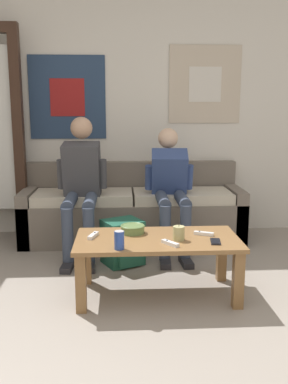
% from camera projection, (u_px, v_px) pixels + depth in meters
% --- Properties ---
extents(ground_plane, '(18.00, 18.00, 0.00)m').
position_uv_depth(ground_plane, '(134.00, 381.00, 2.14)').
color(ground_plane, gray).
extents(wall_back, '(10.00, 0.07, 2.55)m').
position_uv_depth(wall_back, '(125.00, 114.00, 4.55)').
color(wall_back, silver).
rests_on(wall_back, ground_plane).
extents(couch, '(2.22, 0.68, 0.78)m').
position_uv_depth(couch, '(133.00, 212.00, 4.41)').
color(couch, '#70665B').
rests_on(couch, ground_plane).
extents(coffee_table, '(1.17, 0.59, 0.43)m').
position_uv_depth(coffee_table, '(157.00, 248.00, 3.06)').
color(coffee_table, olive).
rests_on(coffee_table, ground_plane).
extents(person_seated_adult, '(0.47, 0.88, 1.26)m').
position_uv_depth(person_seated_adult, '(81.00, 180.00, 3.94)').
color(person_seated_adult, '#384256').
rests_on(person_seated_adult, ground_plane).
extents(person_seated_teen, '(0.47, 0.93, 1.15)m').
position_uv_depth(person_seated_teen, '(171.00, 184.00, 4.03)').
color(person_seated_teen, '#384256').
rests_on(person_seated_teen, ground_plane).
extents(backpack, '(0.40, 0.39, 0.39)m').
position_uv_depth(backpack, '(123.00, 243.00, 3.71)').
color(backpack, '#1E5642').
rests_on(backpack, ground_plane).
extents(ceramic_bowl, '(0.18, 0.18, 0.06)m').
position_uv_depth(ceramic_bowl, '(133.00, 229.00, 3.16)').
color(ceramic_bowl, '#607F47').
rests_on(ceramic_bowl, coffee_table).
extents(pillar_candle, '(0.08, 0.08, 0.11)m').
position_uv_depth(pillar_candle, '(179.00, 233.00, 2.99)').
color(pillar_candle, tan).
rests_on(pillar_candle, coffee_table).
extents(drink_can_blue, '(0.07, 0.07, 0.12)m').
position_uv_depth(drink_can_blue, '(119.00, 240.00, 2.80)').
color(drink_can_blue, '#28479E').
rests_on(drink_can_blue, coffee_table).
extents(game_controller_near_left, '(0.11, 0.14, 0.03)m').
position_uv_depth(game_controller_near_left, '(170.00, 243.00, 2.89)').
color(game_controller_near_left, white).
rests_on(game_controller_near_left, coffee_table).
extents(game_controller_near_right, '(0.15, 0.09, 0.03)m').
position_uv_depth(game_controller_near_right, '(204.00, 234.00, 3.11)').
color(game_controller_near_right, white).
rests_on(game_controller_near_right, coffee_table).
extents(game_controller_far_center, '(0.08, 0.15, 0.03)m').
position_uv_depth(game_controller_far_center, '(93.00, 236.00, 3.06)').
color(game_controller_far_center, white).
rests_on(game_controller_far_center, coffee_table).
extents(cell_phone, '(0.09, 0.14, 0.01)m').
position_uv_depth(cell_phone, '(215.00, 241.00, 2.95)').
color(cell_phone, black).
rests_on(cell_phone, coffee_table).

